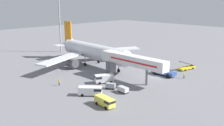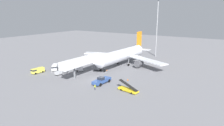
{
  "view_description": "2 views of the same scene",
  "coord_description": "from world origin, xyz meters",
  "px_view_note": "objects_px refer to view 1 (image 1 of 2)",
  "views": [
    {
      "loc": [
        -60.25,
        -42.03,
        22.2
      ],
      "look_at": [
        -3.1,
        15.13,
        2.07
      ],
      "focal_mm": 41.33,
      "sensor_mm": 36.0,
      "label": 1
    },
    {
      "loc": [
        40.96,
        -52.54,
        23.07
      ],
      "look_at": [
        -1.6,
        12.31,
        3.76
      ],
      "focal_mm": 32.46,
      "sensor_mm": 36.0,
      "label": 2
    }
  ],
  "objects_px": {
    "service_van_outer_left": "(105,101)",
    "apron_light_mast": "(59,3)",
    "service_van_far_right": "(104,78)",
    "safety_cone_alpha": "(78,87)",
    "pushback_tug": "(164,72)",
    "service_van_mid_center": "(91,91)",
    "baggage_cart_near_left": "(123,89)",
    "airplane_at_gate": "(93,51)",
    "belt_loader_truck": "(187,67)",
    "ground_crew_worker_midground": "(59,82)",
    "jet_bridge": "(130,61)",
    "safety_cone_charlie": "(115,70)",
    "baggage_cart_near_right": "(111,86)",
    "safety_cone_bravo": "(155,66)",
    "ground_crew_worker_foreground": "(184,75)"
  },
  "relations": [
    {
      "from": "baggage_cart_near_right",
      "to": "airplane_at_gate",
      "type": "bearing_deg",
      "value": 59.21
    },
    {
      "from": "service_van_outer_left",
      "to": "baggage_cart_near_left",
      "type": "bearing_deg",
      "value": 17.96
    },
    {
      "from": "safety_cone_charlie",
      "to": "ground_crew_worker_midground",
      "type": "bearing_deg",
      "value": 177.28
    },
    {
      "from": "airplane_at_gate",
      "to": "belt_loader_truck",
      "type": "xyz_separation_m",
      "value": [
        17.39,
        -26.18,
        -3.93
      ]
    },
    {
      "from": "safety_cone_alpha",
      "to": "safety_cone_charlie",
      "type": "bearing_deg",
      "value": 13.26
    },
    {
      "from": "pushback_tug",
      "to": "service_van_far_right",
      "type": "xyz_separation_m",
      "value": [
        -17.44,
        7.59,
        0.2
      ]
    },
    {
      "from": "service_van_outer_left",
      "to": "apron_light_mast",
      "type": "xyz_separation_m",
      "value": [
        26.72,
        55.85,
        19.6
      ]
    },
    {
      "from": "ground_crew_worker_midground",
      "to": "service_van_mid_center",
      "type": "bearing_deg",
      "value": -84.25
    },
    {
      "from": "belt_loader_truck",
      "to": "service_van_far_right",
      "type": "xyz_separation_m",
      "value": [
        -28.34,
        9.02,
        0.54
      ]
    },
    {
      "from": "service_van_mid_center",
      "to": "safety_cone_charlie",
      "type": "bearing_deg",
      "value": 29.28
    },
    {
      "from": "service_van_mid_center",
      "to": "safety_cone_charlie",
      "type": "relative_size",
      "value": 8.58
    },
    {
      "from": "safety_cone_bravo",
      "to": "apron_light_mast",
      "type": "relative_size",
      "value": 0.02
    },
    {
      "from": "belt_loader_truck",
      "to": "ground_crew_worker_midground",
      "type": "distance_m",
      "value": 41.29
    },
    {
      "from": "pushback_tug",
      "to": "ground_crew_worker_midground",
      "type": "relative_size",
      "value": 4.2
    },
    {
      "from": "baggage_cart_near_right",
      "to": "ground_crew_worker_midground",
      "type": "xyz_separation_m",
      "value": [
        -7.67,
        11.6,
        0.12
      ]
    },
    {
      "from": "safety_cone_alpha",
      "to": "service_van_far_right",
      "type": "bearing_deg",
      "value": -12.94
    },
    {
      "from": "baggage_cart_near_left",
      "to": "ground_crew_worker_midground",
      "type": "height_order",
      "value": "ground_crew_worker_midground"
    },
    {
      "from": "baggage_cart_near_left",
      "to": "service_van_mid_center",
      "type": "bearing_deg",
      "value": 148.2
    },
    {
      "from": "service_van_mid_center",
      "to": "baggage_cart_near_right",
      "type": "xyz_separation_m",
      "value": [
        6.5,
        -0.06,
        -0.38
      ]
    },
    {
      "from": "safety_cone_charlie",
      "to": "apron_light_mast",
      "type": "distance_m",
      "value": 43.77
    },
    {
      "from": "apron_light_mast",
      "to": "service_van_outer_left",
      "type": "bearing_deg",
      "value": -115.57
    },
    {
      "from": "service_van_outer_left",
      "to": "service_van_mid_center",
      "type": "bearing_deg",
      "value": 74.0
    },
    {
      "from": "safety_cone_bravo",
      "to": "safety_cone_charlie",
      "type": "xyz_separation_m",
      "value": [
        -13.04,
        5.95,
        -0.03
      ]
    },
    {
      "from": "belt_loader_truck",
      "to": "service_van_far_right",
      "type": "height_order",
      "value": "belt_loader_truck"
    },
    {
      "from": "ground_crew_worker_midground",
      "to": "pushback_tug",
      "type": "bearing_deg",
      "value": -27.86
    },
    {
      "from": "baggage_cart_near_right",
      "to": "service_van_outer_left",
      "type": "bearing_deg",
      "value": -140.77
    },
    {
      "from": "safety_cone_alpha",
      "to": "safety_cone_charlie",
      "type": "relative_size",
      "value": 1.01
    },
    {
      "from": "airplane_at_gate",
      "to": "baggage_cart_near_right",
      "type": "distance_m",
      "value": 25.86
    },
    {
      "from": "jet_bridge",
      "to": "service_van_outer_left",
      "type": "relative_size",
      "value": 4.13
    },
    {
      "from": "service_van_mid_center",
      "to": "belt_loader_truck",
      "type": "bearing_deg",
      "value": -6.61
    },
    {
      "from": "safety_cone_charlie",
      "to": "safety_cone_bravo",
      "type": "bearing_deg",
      "value": -24.53
    },
    {
      "from": "belt_loader_truck",
      "to": "apron_light_mast",
      "type": "relative_size",
      "value": 0.22
    },
    {
      "from": "pushback_tug",
      "to": "baggage_cart_near_left",
      "type": "distance_m",
      "value": 19.39
    },
    {
      "from": "safety_cone_bravo",
      "to": "service_van_outer_left",
      "type": "bearing_deg",
      "value": -161.05
    },
    {
      "from": "service_van_far_right",
      "to": "pushback_tug",
      "type": "bearing_deg",
      "value": -23.52
    },
    {
      "from": "service_van_outer_left",
      "to": "service_van_mid_center",
      "type": "distance_m",
      "value": 7.3
    },
    {
      "from": "airplane_at_gate",
      "to": "pushback_tug",
      "type": "xyz_separation_m",
      "value": [
        6.48,
        -24.76,
        -3.6
      ]
    },
    {
      "from": "pushback_tug",
      "to": "service_van_far_right",
      "type": "distance_m",
      "value": 19.02
    },
    {
      "from": "service_van_far_right",
      "to": "apron_light_mast",
      "type": "distance_m",
      "value": 50.82
    },
    {
      "from": "jet_bridge",
      "to": "ground_crew_worker_foreground",
      "type": "height_order",
      "value": "jet_bridge"
    },
    {
      "from": "baggage_cart_near_left",
      "to": "airplane_at_gate",
      "type": "bearing_deg",
      "value": 63.76
    },
    {
      "from": "baggage_cart_near_left",
      "to": "ground_crew_worker_foreground",
      "type": "bearing_deg",
      "value": -11.94
    },
    {
      "from": "airplane_at_gate",
      "to": "service_van_outer_left",
      "type": "xyz_separation_m",
      "value": [
        -21.6,
        -28.91,
        -3.53
      ]
    },
    {
      "from": "jet_bridge",
      "to": "service_van_far_right",
      "type": "height_order",
      "value": "jet_bridge"
    },
    {
      "from": "airplane_at_gate",
      "to": "jet_bridge",
      "type": "distance_m",
      "value": 20.77
    },
    {
      "from": "service_van_far_right",
      "to": "baggage_cart_near_right",
      "type": "height_order",
      "value": "service_van_far_right"
    },
    {
      "from": "belt_loader_truck",
      "to": "safety_cone_alpha",
      "type": "bearing_deg",
      "value": 163.31
    },
    {
      "from": "safety_cone_bravo",
      "to": "belt_loader_truck",
      "type": "bearing_deg",
      "value": -60.43
    },
    {
      "from": "service_van_far_right",
      "to": "safety_cone_charlie",
      "type": "xyz_separation_m",
      "value": [
        10.24,
        5.85,
        -0.98
      ]
    },
    {
      "from": "service_van_far_right",
      "to": "safety_cone_alpha",
      "type": "distance_m",
      "value": 7.65
    }
  ]
}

